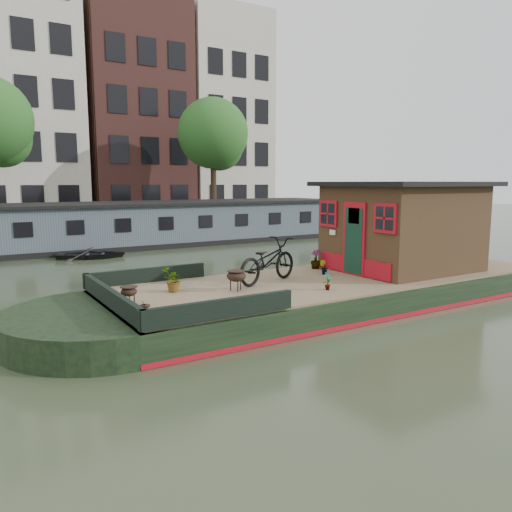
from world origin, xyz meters
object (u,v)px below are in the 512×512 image
brazier_rear (129,296)px  potted_plant_a (328,281)px  brazier_front (236,281)px  bicycle (268,261)px  dinghy (91,251)px  cabin (402,225)px

brazier_rear → potted_plant_a: bearing=-11.9°
brazier_front → brazier_rear: 2.47m
bicycle → dinghy: 10.86m
cabin → dinghy: bearing=117.8°
potted_plant_a → dinghy: potted_plant_a is taller
dinghy → brazier_front: bearing=-159.3°
cabin → brazier_rear: bearing=-178.7°
cabin → brazier_rear: 7.86m
brazier_front → dinghy: (-0.51, 11.13, -0.60)m
bicycle → potted_plant_a: (0.67, -1.44, -0.33)m
brazier_front → potted_plant_a: bearing=-29.4°
dinghy → bicycle: bearing=-153.3°
bicycle → potted_plant_a: bicycle is taller
brazier_rear → brazier_front: bearing=2.6°
brazier_front → dinghy: brazier_front is taller
cabin → potted_plant_a: cabin is taller
potted_plant_a → bicycle: bearing=115.2°
potted_plant_a → brazier_rear: (-4.26, 0.90, -0.01)m
bicycle → brazier_front: bearing=92.2°
bicycle → brazier_front: 1.23m
brazier_rear → dinghy: (1.96, 11.24, -0.56)m
bicycle → potted_plant_a: 1.62m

